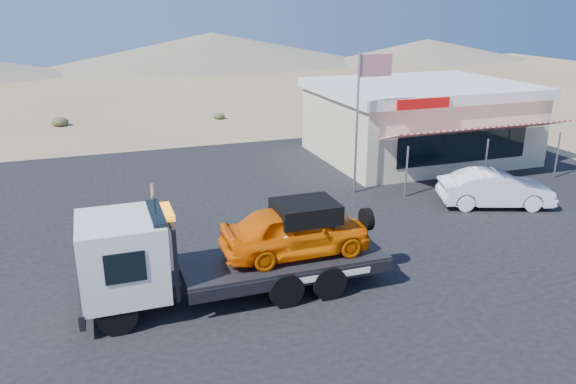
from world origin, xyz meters
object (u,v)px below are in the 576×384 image
(tow_truck, at_px, (230,247))
(flagpole, at_px, (363,106))
(white_sedan, at_px, (496,189))
(jerky_store, at_px, (418,120))

(tow_truck, bearing_deg, flagpole, 43.22)
(flagpole, bearing_deg, tow_truck, -136.78)
(white_sedan, relative_size, jerky_store, 0.43)
(tow_truck, distance_m, white_sedan, 12.37)
(tow_truck, relative_size, white_sedan, 1.88)
(tow_truck, relative_size, flagpole, 1.39)
(tow_truck, relative_size, jerky_store, 0.80)
(tow_truck, xyz_separation_m, flagpole, (7.47, 7.02, 2.26))
(tow_truck, bearing_deg, jerky_store, 41.40)
(tow_truck, bearing_deg, white_sedan, 16.84)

